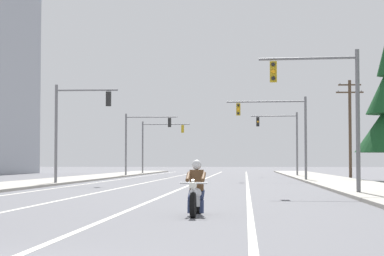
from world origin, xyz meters
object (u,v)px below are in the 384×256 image
(traffic_signal_far_left, at_px, (157,139))
(utility_pole_right_far, at_px, (350,125))
(traffic_signal_mid_left, at_px, (141,135))
(traffic_signal_near_right, at_px, (329,100))
(traffic_signal_mid_right, at_px, (282,125))
(traffic_signal_far_right, at_px, (284,134))
(traffic_signal_near_left, at_px, (74,119))
(motorcycle_with_rider, at_px, (196,193))

(traffic_signal_far_left, relative_size, utility_pole_right_far, 0.73)
(traffic_signal_mid_left, bearing_deg, traffic_signal_far_left, 90.58)
(traffic_signal_near_right, relative_size, traffic_signal_mid_left, 1.00)
(traffic_signal_far_left, bearing_deg, traffic_signal_mid_right, -66.96)
(traffic_signal_far_right, xyz_separation_m, traffic_signal_far_left, (-14.13, 14.32, 0.07))
(traffic_signal_mid_right, height_order, utility_pole_right_far, utility_pole_right_far)
(traffic_signal_far_right, distance_m, utility_pole_right_far, 8.68)
(traffic_signal_near_right, bearing_deg, utility_pole_right_far, 80.23)
(traffic_signal_far_right, height_order, traffic_signal_far_left, same)
(traffic_signal_mid_right, relative_size, traffic_signal_far_right, 1.00)
(traffic_signal_mid_left, height_order, traffic_signal_far_right, same)
(traffic_signal_mid_right, bearing_deg, traffic_signal_near_right, -87.69)
(traffic_signal_near_left, bearing_deg, traffic_signal_mid_left, 89.35)
(motorcycle_with_rider, bearing_deg, traffic_signal_mid_left, 99.97)
(traffic_signal_mid_left, xyz_separation_m, traffic_signal_far_left, (-0.14, 13.57, 0.03))
(traffic_signal_near_right, distance_m, traffic_signal_mid_right, 21.97)
(motorcycle_with_rider, distance_m, utility_pole_right_far, 44.98)
(traffic_signal_near_left, height_order, traffic_signal_mid_right, same)
(traffic_signal_mid_right, distance_m, traffic_signal_far_left, 33.51)
(traffic_signal_far_left, xyz_separation_m, utility_pole_right_far, (19.45, -21.15, 0.45))
(motorcycle_with_rider, height_order, utility_pole_right_far, utility_pole_right_far)
(traffic_signal_far_left, bearing_deg, traffic_signal_near_right, -75.15)
(traffic_signal_near_right, height_order, traffic_signal_mid_right, same)
(traffic_signal_near_right, relative_size, traffic_signal_near_left, 1.00)
(traffic_signal_far_right, height_order, utility_pole_right_far, utility_pole_right_far)
(traffic_signal_mid_left, height_order, traffic_signal_far_left, same)
(traffic_signal_near_left, distance_m, utility_pole_right_far, 27.28)
(traffic_signal_far_left, bearing_deg, traffic_signal_mid_left, -89.42)
(motorcycle_with_rider, relative_size, traffic_signal_near_right, 0.35)
(traffic_signal_near_left, xyz_separation_m, traffic_signal_far_right, (14.29, 25.78, 0.04))
(traffic_signal_far_right, bearing_deg, traffic_signal_near_left, -119.00)
(motorcycle_with_rider, xyz_separation_m, traffic_signal_far_left, (-9.13, 64.75, 3.56))
(motorcycle_with_rider, height_order, traffic_signal_far_right, traffic_signal_far_right)
(traffic_signal_far_left, height_order, utility_pole_right_far, utility_pole_right_far)
(traffic_signal_near_right, xyz_separation_m, traffic_signal_far_right, (0.13, 38.47, 0.02))
(utility_pole_right_far, bearing_deg, traffic_signal_near_left, -135.99)
(traffic_signal_far_right, bearing_deg, utility_pole_right_far, -52.08)
(traffic_signal_near_right, height_order, utility_pole_right_far, utility_pole_right_far)
(utility_pole_right_far, bearing_deg, traffic_signal_far_left, 132.60)
(traffic_signal_near_right, relative_size, traffic_signal_mid_right, 1.00)
(motorcycle_with_rider, bearing_deg, traffic_signal_far_left, 98.03)
(utility_pole_right_far, bearing_deg, motorcycle_with_rider, -103.32)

